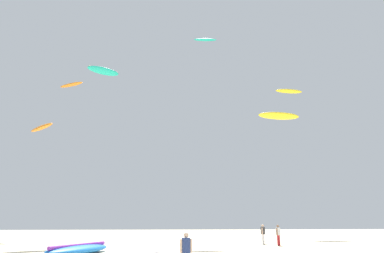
# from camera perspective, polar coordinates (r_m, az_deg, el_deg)

# --- Properties ---
(person_foreground) EXTENTS (0.53, 0.36, 1.61)m
(person_foreground) POSITION_cam_1_polar(r_m,az_deg,el_deg) (15.16, -1.01, -19.89)
(person_foreground) COLOR teal
(person_foreground) RESTS_ON ground
(person_midground) EXTENTS (0.38, 0.49, 1.67)m
(person_midground) POSITION_cam_1_polar(r_m,az_deg,el_deg) (32.07, 11.83, -17.01)
(person_midground) COLOR silver
(person_midground) RESTS_ON ground
(person_left) EXTENTS (0.41, 0.43, 1.66)m
(person_left) POSITION_cam_1_polar(r_m,az_deg,el_deg) (30.63, 14.27, -16.99)
(person_left) COLOR #B21E23
(person_left) RESTS_ON ground
(kite_grounded_mid) EXTENTS (3.85, 5.49, 0.69)m
(kite_grounded_mid) POSITION_cam_1_polar(r_m,az_deg,el_deg) (23.77, -18.54, -18.95)
(kite_grounded_mid) COLOR blue
(kite_grounded_mid) RESTS_ON ground
(kite_aloft_1) EXTENTS (3.05, 1.02, 0.48)m
(kite_aloft_1) POSITION_cam_1_polar(r_m,az_deg,el_deg) (46.51, 2.22, 14.35)
(kite_aloft_1) COLOR #19B29E
(kite_aloft_2) EXTENTS (4.01, 4.17, 0.98)m
(kite_aloft_2) POSITION_cam_1_polar(r_m,az_deg,el_deg) (39.07, -23.94, -0.16)
(kite_aloft_2) COLOR orange
(kite_aloft_3) EXTENTS (4.24, 3.23, 0.69)m
(kite_aloft_3) POSITION_cam_1_polar(r_m,az_deg,el_deg) (51.80, -19.59, 6.63)
(kite_aloft_3) COLOR orange
(kite_aloft_4) EXTENTS (3.84, 1.59, 0.64)m
(kite_aloft_4) POSITION_cam_1_polar(r_m,az_deg,el_deg) (30.27, 14.37, 1.74)
(kite_aloft_4) COLOR yellow
(kite_aloft_5) EXTENTS (3.75, 2.74, 0.84)m
(kite_aloft_5) POSITION_cam_1_polar(r_m,az_deg,el_deg) (41.17, -14.67, 9.03)
(kite_aloft_5) COLOR #19B29E
(kite_aloft_6) EXTENTS (4.35, 1.68, 0.51)m
(kite_aloft_6) POSITION_cam_1_polar(r_m,az_deg,el_deg) (53.83, 15.95, 5.72)
(kite_aloft_6) COLOR yellow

